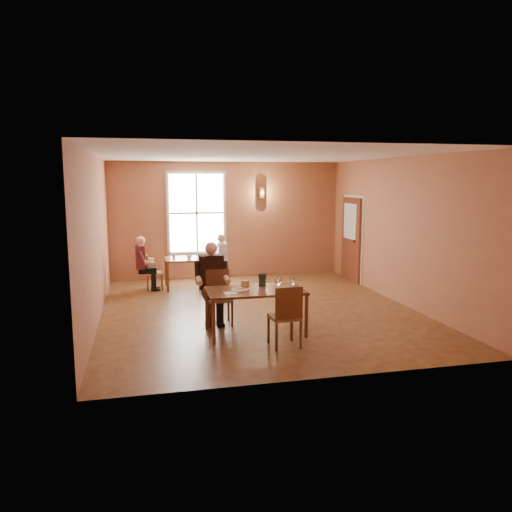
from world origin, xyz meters
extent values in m
cube|color=brown|center=(0.00, 0.00, 0.00)|extent=(6.00, 7.00, 0.01)
cube|color=brown|center=(0.00, 3.50, 1.50)|extent=(6.00, 0.04, 3.00)
cube|color=brown|center=(0.00, -3.50, 1.50)|extent=(6.00, 0.04, 3.00)
cube|color=brown|center=(-3.00, 0.00, 1.50)|extent=(0.04, 7.00, 3.00)
cube|color=brown|center=(3.00, 0.00, 1.50)|extent=(0.04, 7.00, 3.00)
cube|color=white|center=(0.00, 0.00, 3.00)|extent=(6.00, 7.00, 0.04)
cube|color=white|center=(-0.80, 3.45, 1.70)|extent=(1.36, 0.10, 1.96)
cube|color=maroon|center=(2.94, 2.30, 1.05)|extent=(0.12, 1.04, 2.10)
cylinder|color=brown|center=(0.90, 3.40, 2.20)|extent=(0.16, 0.16, 0.28)
cylinder|color=white|center=(-0.66, -1.45, 0.77)|extent=(0.34, 0.34, 0.04)
cube|color=tan|center=(-0.54, -1.33, 0.81)|extent=(0.13, 0.12, 0.12)
cube|color=#1C2E20|center=(-0.22, -1.20, 0.85)|extent=(0.14, 0.11, 0.21)
cube|color=white|center=(-0.48, -1.65, 0.75)|extent=(0.19, 0.12, 0.00)
cube|color=white|center=(-0.84, -1.62, 0.75)|extent=(0.21, 0.21, 0.01)
cube|color=black|center=(0.13, -1.73, 0.76)|extent=(0.14, 0.09, 0.02)
imported|color=beige|center=(-1.12, 2.27, 0.76)|extent=(0.12, 0.12, 0.09)
imported|color=silver|center=(-1.47, 2.47, 0.76)|extent=(0.12, 0.12, 0.09)
camera|label=1|loc=(-2.21, -9.29, 2.56)|focal=35.00mm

